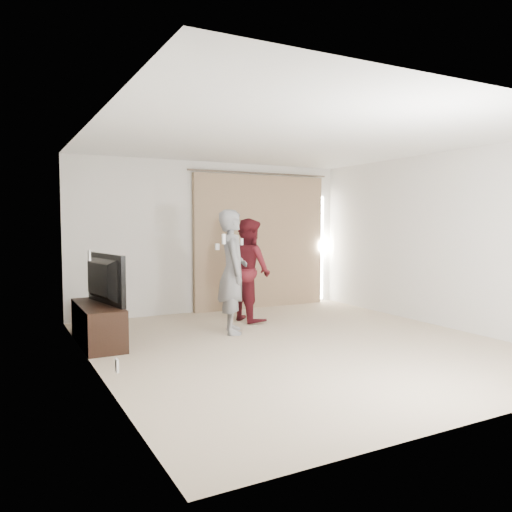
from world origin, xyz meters
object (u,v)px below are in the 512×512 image
at_px(person_woman, 249,270).
at_px(person_man, 233,271).
at_px(tv_console, 98,324).
at_px(tv, 97,279).

bearing_deg(person_woman, person_man, -132.10).
bearing_deg(tv_console, tv, 0.00).
relative_size(tv, person_woman, 0.69).
height_order(tv, person_woman, person_woman).
height_order(tv_console, tv, tv).
height_order(tv_console, person_woman, person_woman).
distance_m(tv_console, person_woman, 2.52).
bearing_deg(person_man, tv, 173.63).
distance_m(tv, person_man, 1.82).
height_order(person_man, person_woman, person_man).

